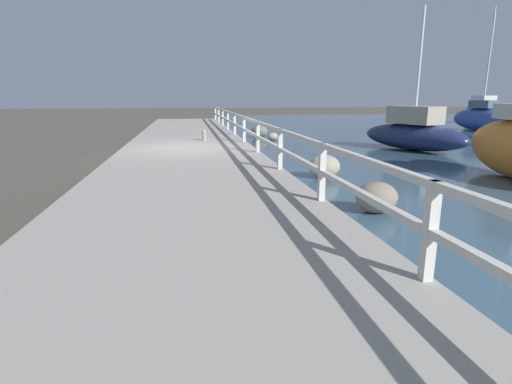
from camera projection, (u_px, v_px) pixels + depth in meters
name	position (u px, v px, depth m)	size (l,w,h in m)	color
ground_plane	(189.00, 157.00, 13.29)	(120.00, 120.00, 0.00)	#4C473D
dock_walkway	(189.00, 153.00, 13.25)	(4.35, 36.00, 0.33)	#9E998E
railing	(250.00, 127.00, 13.41)	(0.10, 32.50, 0.94)	beige
boulder_water_edge	(324.00, 166.00, 9.87)	(0.77, 0.70, 0.58)	gray
boulder_mid_strip	(260.00, 131.00, 19.74)	(0.80, 0.72, 0.60)	#666056
boulder_upstream	(376.00, 197.00, 6.91)	(0.73, 0.66, 0.55)	slate
boulder_far_strip	(256.00, 129.00, 22.57)	(0.46, 0.42, 0.35)	#666056
boulder_downstream	(273.00, 136.00, 18.43)	(0.48, 0.43, 0.36)	gray
mooring_bollard	(204.00, 135.00, 15.26)	(0.17, 0.17, 0.42)	gray
sailboat_navy	(413.00, 133.00, 14.99)	(3.05, 4.66, 5.09)	#192347
sailboat_blue	(482.00, 118.00, 23.42)	(1.81, 4.17, 6.49)	#2D4C9E
sailboat_green	(482.00, 112.00, 29.89)	(2.09, 4.34, 8.21)	#236B42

